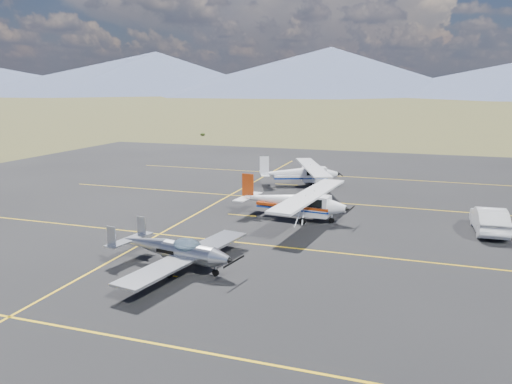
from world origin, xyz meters
The scene contains 6 objects.
ground centered at (0.00, 0.00, 0.00)m, with size 1600.00×1600.00×0.00m, color #383D1C.
apron centered at (0.00, 7.00, 0.00)m, with size 72.00×72.00×0.02m, color black.
aircraft_low_wing centered at (-2.52, -2.54, 0.89)m, with size 6.21×8.57×1.85m.
aircraft_cessna centered at (0.43, 7.71, 1.19)m, with size 6.39×10.59×2.67m.
aircraft_plain centered at (-1.77, 18.44, 1.12)m, with size 7.12×9.71×2.52m.
sedan centered at (11.81, 8.39, 0.76)m, with size 1.60×4.57×1.51m, color silver.
Camera 1 is at (7.95, -22.09, 8.27)m, focal length 35.00 mm.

